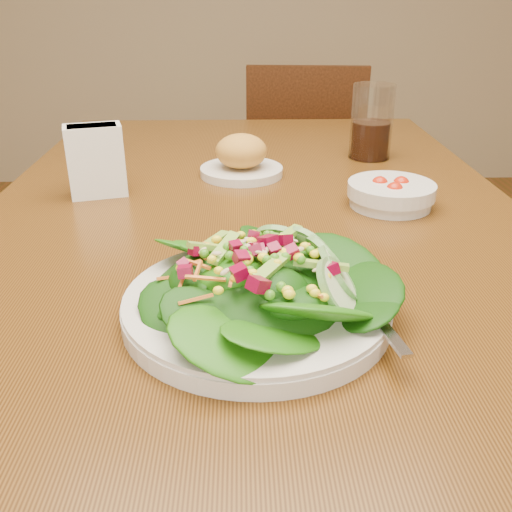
% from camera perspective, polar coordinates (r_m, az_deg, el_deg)
% --- Properties ---
extents(dining_table, '(0.90, 1.40, 0.75)m').
position_cam_1_polar(dining_table, '(0.98, -0.25, -0.89)').
color(dining_table, brown).
rests_on(dining_table, ground_plane).
extents(chair_far, '(0.43, 0.43, 0.86)m').
position_cam_1_polar(chair_far, '(2.05, 4.68, 7.50)').
color(chair_far, '#461D0A').
rests_on(chair_far, ground_plane).
extents(salad_plate, '(0.30, 0.30, 0.09)m').
position_cam_1_polar(salad_plate, '(0.63, 0.99, -3.41)').
color(salad_plate, silver).
rests_on(salad_plate, dining_table).
extents(bread_plate, '(0.16, 0.16, 0.08)m').
position_cam_1_polar(bread_plate, '(1.11, -1.47, 9.69)').
color(bread_plate, silver).
rests_on(bread_plate, dining_table).
extents(tomato_bowl, '(0.14, 0.14, 0.05)m').
position_cam_1_polar(tomato_bowl, '(0.98, 13.34, 6.07)').
color(tomato_bowl, silver).
rests_on(tomato_bowl, dining_table).
extents(drinking_glass, '(0.09, 0.09, 0.15)m').
position_cam_1_polar(drinking_glass, '(1.25, 11.45, 12.52)').
color(drinking_glass, silver).
rests_on(drinking_glass, dining_table).
extents(napkin_holder, '(0.11, 0.08, 0.12)m').
position_cam_1_polar(napkin_holder, '(1.03, -15.74, 9.33)').
color(napkin_holder, white).
rests_on(napkin_holder, dining_table).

